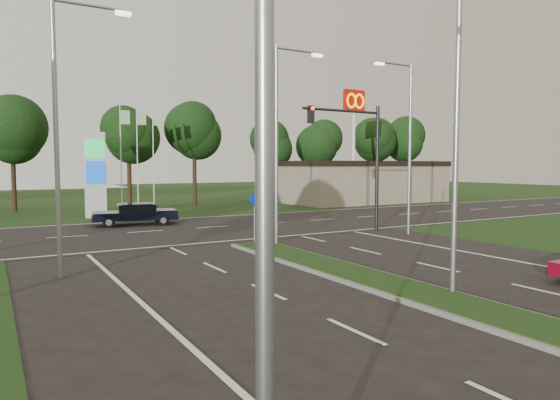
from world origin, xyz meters
TOP-DOWN VIEW (x-y plane):
  - verge_far at (0.00, 55.00)m, footprint 160.00×50.00m
  - cross_road at (0.00, 24.00)m, footprint 160.00×12.00m
  - median_kerb at (0.00, 4.00)m, footprint 2.00×26.00m
  - commercial_building at (22.00, 36.00)m, footprint 16.00×9.00m
  - streetlight_median_near at (1.00, 6.00)m, footprint 2.53×0.22m
  - streetlight_median_far at (1.00, 16.00)m, footprint 2.53×0.22m
  - streetlight_left_far at (-8.30, 14.00)m, footprint 2.53×0.22m
  - streetlight_right_far at (8.80, 16.00)m, footprint 2.53×0.22m
  - traffic_signal at (7.19, 18.00)m, footprint 5.10×0.42m
  - median_signs at (0.00, 16.40)m, footprint 1.16×1.76m
  - gas_pylon at (-3.79, 33.05)m, footprint 5.80×1.26m
  - mcdonalds_sign at (18.00, 31.97)m, footprint 2.20×0.47m
  - treeline_far at (0.10, 39.93)m, footprint 6.00×6.00m
  - navy_sedan at (-2.70, 27.34)m, footprint 5.17×2.75m

SIDE VIEW (x-z plane):
  - verge_far at x=0.00m, z-range -0.01..0.01m
  - cross_road at x=0.00m, z-range -0.01..0.01m
  - median_kerb at x=0.00m, z-range 0.00..0.12m
  - navy_sedan at x=-2.70m, z-range 0.05..1.40m
  - median_signs at x=0.00m, z-range 0.52..2.90m
  - commercial_building at x=22.00m, z-range 0.00..4.00m
  - gas_pylon at x=-3.79m, z-range -0.80..7.20m
  - traffic_signal at x=7.19m, z-range 1.15..8.15m
  - streetlight_median_near at x=1.00m, z-range 0.58..9.58m
  - streetlight_median_far at x=1.00m, z-range 0.58..9.58m
  - streetlight_left_far at x=-8.30m, z-range 0.58..9.58m
  - streetlight_right_far at x=8.80m, z-range 0.58..9.58m
  - treeline_far at x=0.10m, z-range 1.88..11.78m
  - mcdonalds_sign at x=18.00m, z-range 2.79..13.19m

